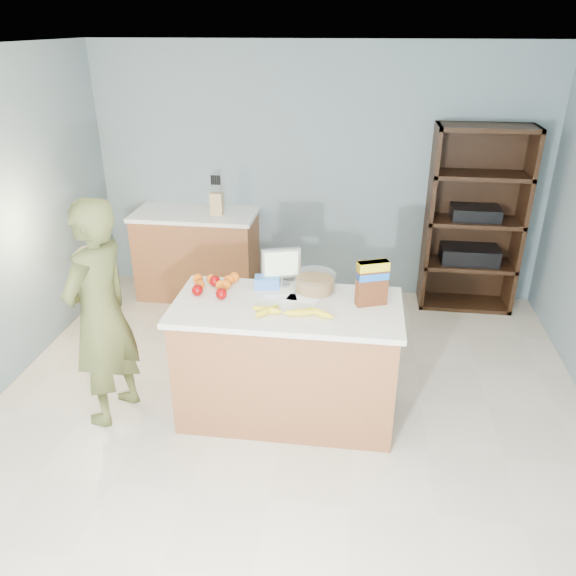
# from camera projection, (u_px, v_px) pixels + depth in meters

# --- Properties ---
(floor) EXTENTS (4.50, 5.00, 0.02)m
(floor) POSITION_uv_depth(u_px,v_px,m) (281.00, 438.00, 3.92)
(floor) COLOR beige
(floor) RESTS_ON ground
(walls) EXTENTS (4.52, 5.02, 2.51)m
(walls) POSITION_uv_depth(u_px,v_px,m) (280.00, 211.00, 3.21)
(walls) COLOR slate
(walls) RESTS_ON ground
(counter_peninsula) EXTENTS (1.56, 0.76, 0.90)m
(counter_peninsula) POSITION_uv_depth(u_px,v_px,m) (287.00, 365.00, 4.01)
(counter_peninsula) COLOR brown
(counter_peninsula) RESTS_ON ground
(back_cabinet) EXTENTS (1.24, 0.62, 0.90)m
(back_cabinet) POSITION_uv_depth(u_px,v_px,m) (198.00, 254.00, 5.84)
(back_cabinet) COLOR brown
(back_cabinet) RESTS_ON ground
(shelving_unit) EXTENTS (0.90, 0.40, 1.80)m
(shelving_unit) POSITION_uv_depth(u_px,v_px,m) (473.00, 223.00, 5.47)
(shelving_unit) COLOR black
(shelving_unit) RESTS_ON ground
(person) EXTENTS (0.53, 0.68, 1.65)m
(person) POSITION_uv_depth(u_px,v_px,m) (100.00, 315.00, 3.83)
(person) COLOR #4C5026
(person) RESTS_ON ground
(knife_block) EXTENTS (0.12, 0.10, 0.31)m
(knife_block) POSITION_uv_depth(u_px,v_px,m) (217.00, 203.00, 5.55)
(knife_block) COLOR tan
(knife_block) RESTS_ON back_cabinet
(envelopes) EXTENTS (0.39, 0.16, 0.00)m
(envelopes) POSITION_uv_depth(u_px,v_px,m) (292.00, 298.00, 3.89)
(envelopes) COLOR white
(envelopes) RESTS_ON counter_peninsula
(bananas) EXTENTS (0.56, 0.20, 0.05)m
(bananas) POSITION_uv_depth(u_px,v_px,m) (288.00, 311.00, 3.66)
(bananas) COLOR yellow
(bananas) RESTS_ON counter_peninsula
(apples) EXTENTS (0.26, 0.28, 0.08)m
(apples) POSITION_uv_depth(u_px,v_px,m) (211.00, 288.00, 3.94)
(apples) COLOR #850305
(apples) RESTS_ON counter_peninsula
(oranges) EXTENTS (0.33, 0.25, 0.07)m
(oranges) POSITION_uv_depth(u_px,v_px,m) (217.00, 281.00, 4.05)
(oranges) COLOR #F05F0F
(oranges) RESTS_ON counter_peninsula
(blue_carton) EXTENTS (0.19, 0.14, 0.08)m
(blue_carton) POSITION_uv_depth(u_px,v_px,m) (267.00, 282.00, 4.04)
(blue_carton) COLOR blue
(blue_carton) RESTS_ON counter_peninsula
(salad_bowl) EXTENTS (0.30, 0.30, 0.13)m
(salad_bowl) POSITION_uv_depth(u_px,v_px,m) (315.00, 283.00, 3.98)
(salad_bowl) COLOR #267219
(salad_bowl) RESTS_ON counter_peninsula
(tv) EXTENTS (0.28, 0.12, 0.28)m
(tv) POSITION_uv_depth(u_px,v_px,m) (281.00, 265.00, 4.02)
(tv) COLOR silver
(tv) RESTS_ON counter_peninsula
(cereal_box) EXTENTS (0.22, 0.15, 0.31)m
(cereal_box) POSITION_uv_depth(u_px,v_px,m) (372.00, 280.00, 3.73)
(cereal_box) COLOR #592B14
(cereal_box) RESTS_ON counter_peninsula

